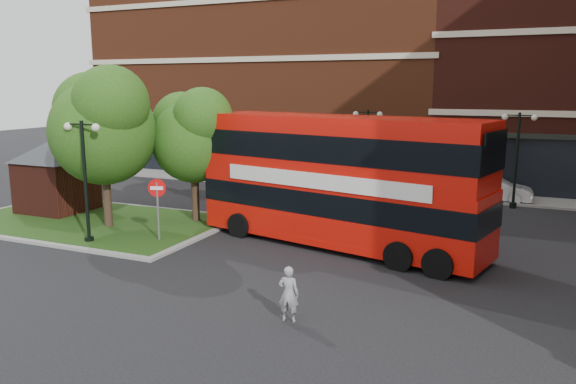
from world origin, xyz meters
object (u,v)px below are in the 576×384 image
at_px(woman, 289,294).
at_px(car_white, 493,189).
at_px(bus, 338,172).
at_px(car_silver, 296,180).

xyz_separation_m(woman, car_white, (3.93, 19.50, -0.09)).
bearing_deg(woman, bus, -88.16).
height_order(car_silver, car_white, car_white).
distance_m(car_silver, car_white, 11.41).
xyz_separation_m(bus, woman, (1.16, -7.56, -2.20)).
height_order(woman, car_white, woman).
bearing_deg(bus, woman, -68.34).
relative_size(woman, car_white, 0.37).
xyz_separation_m(bus, car_white, (5.09, 11.94, -2.29)).
bearing_deg(woman, car_white, -108.31).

